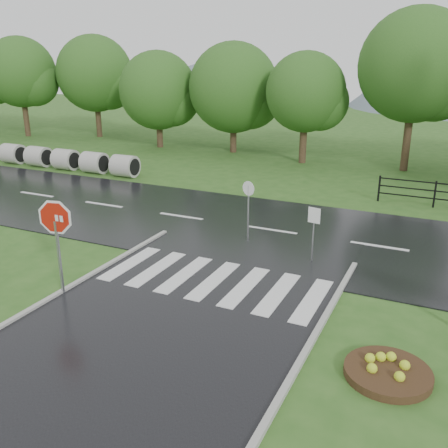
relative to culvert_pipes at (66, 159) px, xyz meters
The scene contains 10 objects.
ground 20.97m from the culvert_pipes, 45.70° to the right, with size 120.00×120.00×0.00m, color #2E5A1E.
main_road 15.48m from the culvert_pipes, 18.86° to the right, with size 90.00×8.00×0.04m, color black.
crosswalk 17.74m from the culvert_pipes, 34.34° to the right, with size 6.50×2.80×0.02m.
hills 55.58m from the culvert_pipes, 70.07° to the left, with size 102.00×48.00×48.00m.
treeline 18.05m from the culvert_pipes, 29.92° to the left, with size 83.20×5.20×10.00m.
culvert_pipes is the anchor object (origin of this frame).
stop_sign 16.81m from the culvert_pipes, 48.34° to the right, with size 1.27×0.32×2.93m.
flower_bed 23.61m from the culvert_pipes, 32.14° to the right, with size 1.81×1.81×0.36m.
reg_sign_small 18.37m from the culvert_pipes, 23.40° to the right, with size 0.41×0.09×1.86m.
reg_sign_round 15.59m from the culvert_pipes, 24.15° to the right, with size 0.50×0.18×2.23m.
Camera 1 is at (6.04, -7.06, 6.43)m, focal length 40.00 mm.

